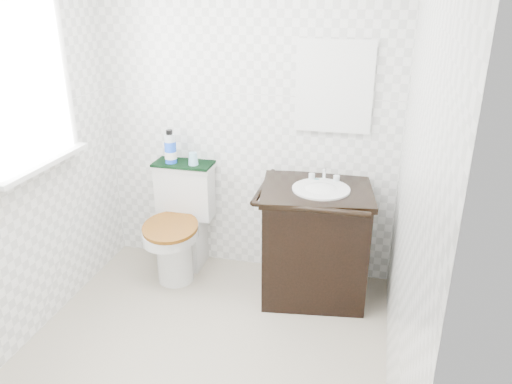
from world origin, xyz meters
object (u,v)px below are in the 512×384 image
at_px(cup, 193,159).
at_px(vanity, 315,239).
at_px(toilet, 181,228).
at_px(trash_bin, 301,258).
at_px(mouthwash_bottle, 170,148).

bearing_deg(cup, vanity, -9.59).
distance_m(toilet, cup, 0.55).
height_order(trash_bin, cup, cup).
bearing_deg(mouthwash_bottle, vanity, -8.38).
xyz_separation_m(toilet, mouthwash_bottle, (-0.09, 0.10, 0.60)).
distance_m(trash_bin, mouthwash_bottle, 1.29).
height_order(toilet, mouthwash_bottle, mouthwash_bottle).
xyz_separation_m(trash_bin, cup, (-0.83, -0.04, 0.74)).
xyz_separation_m(mouthwash_bottle, cup, (0.18, -0.01, -0.07)).
bearing_deg(trash_bin, cup, -177.40).
bearing_deg(cup, toilet, -133.28).
xyz_separation_m(toilet, trash_bin, (0.92, 0.13, -0.21)).
relative_size(vanity, trash_bin, 3.05).
relative_size(toilet, vanity, 0.91).
distance_m(mouthwash_bottle, cup, 0.19).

